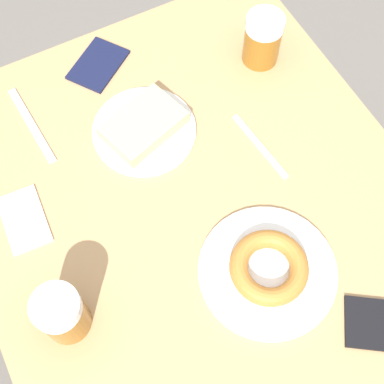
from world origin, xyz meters
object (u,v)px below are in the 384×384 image
object	(u,v)px
knife	(32,125)
napkin_folded	(24,219)
beer_mug_left	(263,39)
beer_mug_center	(62,314)
passport_far_edge	(98,65)
passport_near_edge	(382,325)
fork	(260,146)
plate_with_cake	(144,128)
plate_with_donut	(268,269)

from	to	relation	value
knife	napkin_folded	bearing A→B (deg)	66.14
beer_mug_left	beer_mug_center	distance (m)	0.68
knife	passport_far_edge	size ratio (longest dim) A/B	1.34
knife	passport_near_edge	bearing A→B (deg)	120.37
fork	knife	xyz separation A→B (m)	(0.39, -0.26, -0.00)
plate_with_cake	napkin_folded	size ratio (longest dim) A/B	1.63
knife	fork	bearing A→B (deg)	146.04
knife	passport_far_edge	distance (m)	0.20
beer_mug_center	knife	distance (m)	0.42
fork	beer_mug_left	bearing A→B (deg)	-120.72
passport_near_edge	passport_far_edge	bearing A→B (deg)	-74.40
beer_mug_center	passport_near_edge	size ratio (longest dim) A/B	0.76
passport_near_edge	passport_far_edge	xyz separation A→B (m)	(0.21, -0.74, 0.00)
fork	plate_with_donut	bearing A→B (deg)	61.94
beer_mug_center	passport_far_edge	size ratio (longest dim) A/B	0.76
plate_with_donut	beer_mug_center	bearing A→B (deg)	-13.26
fork	passport_far_edge	distance (m)	0.40
plate_with_donut	plate_with_cake	bearing A→B (deg)	-79.70
napkin_folded	knife	bearing A→B (deg)	-113.86
napkin_folded	passport_far_edge	xyz separation A→B (m)	(-0.27, -0.27, 0.00)
beer_mug_left	beer_mug_center	xyz separation A→B (m)	(0.58, 0.34, 0.00)
plate_with_cake	knife	distance (m)	0.23
napkin_folded	fork	distance (m)	0.48
napkin_folded	passport_near_edge	xyz separation A→B (m)	(-0.47, 0.47, 0.00)
plate_with_donut	fork	size ratio (longest dim) A/B	1.43
fork	passport_near_edge	world-z (taller)	passport_near_edge
beer_mug_left	beer_mug_center	bearing A→B (deg)	30.39
napkin_folded	passport_far_edge	world-z (taller)	passport_far_edge
beer_mug_center	fork	xyz separation A→B (m)	(-0.47, -0.15, -0.06)
beer_mug_left	fork	xyz separation A→B (m)	(0.12, 0.19, -0.06)
fork	passport_far_edge	size ratio (longest dim) A/B	1.13
fork	knife	world-z (taller)	same
plate_with_donut	passport_far_edge	world-z (taller)	plate_with_donut
plate_with_cake	napkin_folded	world-z (taller)	plate_with_cake
plate_with_cake	napkin_folded	xyz separation A→B (m)	(0.28, 0.07, -0.01)
passport_near_edge	beer_mug_center	bearing A→B (deg)	-28.35
fork	passport_near_edge	bearing A→B (deg)	90.21
passport_far_edge	beer_mug_left	bearing A→B (deg)	155.84
napkin_folded	knife	size ratio (longest dim) A/B	0.63
beer_mug_center	passport_near_edge	world-z (taller)	beer_mug_center
beer_mug_left	passport_far_edge	world-z (taller)	beer_mug_left
plate_with_donut	napkin_folded	size ratio (longest dim) A/B	1.92
passport_far_edge	knife	bearing A→B (deg)	23.29
beer_mug_left	napkin_folded	distance (m)	0.60
napkin_folded	fork	world-z (taller)	same
passport_far_edge	passport_near_edge	bearing A→B (deg)	105.60
plate_with_donut	knife	size ratio (longest dim) A/B	1.21
napkin_folded	plate_with_donut	bearing A→B (deg)	139.57
plate_with_cake	plate_with_donut	distance (m)	0.37
plate_with_cake	fork	world-z (taller)	plate_with_cake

